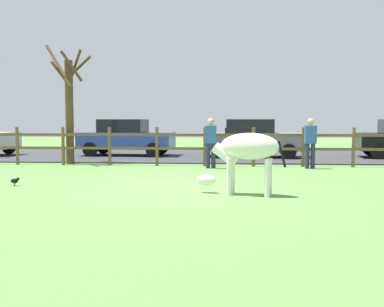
{
  "coord_description": "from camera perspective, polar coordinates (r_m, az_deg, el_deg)",
  "views": [
    {
      "loc": [
        1.31,
        -10.3,
        1.58
      ],
      "look_at": [
        0.47,
        1.23,
        0.71
      ],
      "focal_mm": 41.84,
      "sensor_mm": 36.0,
      "label": 1
    }
  ],
  "objects": [
    {
      "name": "paddock_fence",
      "position": [
        15.39,
        -1.44,
        1.21
      ],
      "size": [
        21.72,
        0.11,
        1.33
      ],
      "color": "brown",
      "rests_on": "ground_plane"
    },
    {
      "name": "visitor_left_of_tree",
      "position": [
        14.99,
        14.85,
        1.58
      ],
      "size": [
        0.38,
        0.25,
        1.64
      ],
      "color": "#232847",
      "rests_on": "ground_plane"
    },
    {
      "name": "crow_on_grass",
      "position": [
        11.56,
        -21.63,
        -3.23
      ],
      "size": [
        0.21,
        0.1,
        0.2
      ],
      "color": "black",
      "rests_on": "ground_plane"
    },
    {
      "name": "parked_car_grey",
      "position": [
        18.65,
        7.79,
        1.99
      ],
      "size": [
        4.1,
        2.08,
        1.56
      ],
      "color": "slate",
      "rests_on": "parking_asphalt"
    },
    {
      "name": "bare_tree",
      "position": [
        16.6,
        -15.38,
        6.03
      ],
      "size": [
        1.56,
        1.57,
        4.22
      ],
      "color": "#513A23",
      "rests_on": "ground_plane"
    },
    {
      "name": "parking_asphalt",
      "position": [
        19.7,
        0.35,
        -0.23
      ],
      "size": [
        28.0,
        7.4,
        0.05
      ],
      "primitive_type": "cube",
      "color": "#38383D",
      "rests_on": "ground_plane"
    },
    {
      "name": "parked_car_blue",
      "position": [
        19.55,
        -8.41,
        2.09
      ],
      "size": [
        4.09,
        2.07,
        1.56
      ],
      "color": "#2D4CAD",
      "rests_on": "parking_asphalt"
    },
    {
      "name": "visitor_right_of_tree",
      "position": [
        14.62,
        2.4,
        1.65
      ],
      "size": [
        0.36,
        0.22,
        1.64
      ],
      "color": "#232847",
      "rests_on": "ground_plane"
    },
    {
      "name": "zebra",
      "position": [
        9.44,
        6.84,
        0.29
      ],
      "size": [
        1.9,
        0.79,
        1.41
      ],
      "color": "white",
      "rests_on": "ground_plane"
    },
    {
      "name": "ground_plane",
      "position": [
        10.5,
        -3.04,
        -4.36
      ],
      "size": [
        60.0,
        60.0,
        0.0
      ],
      "primitive_type": "plane",
      "color": "#5B8C42"
    }
  ]
}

